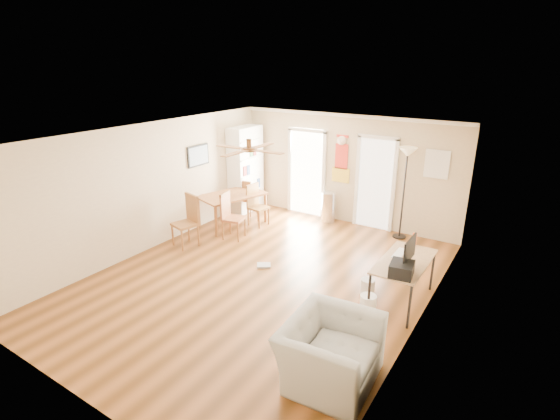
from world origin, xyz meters
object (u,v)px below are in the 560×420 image
Objects in this scene: bookshelf at (246,169)px; trash_can at (328,207)px; computer_desk at (402,281)px; dining_chair_right_b at (234,216)px; wastebasket_b at (368,304)px; dining_table at (232,209)px; dining_chair_right_a at (258,205)px; wastebasket_a at (368,287)px; armchair at (330,352)px; dining_chair_near at (184,222)px; printer at (402,269)px; torchiere_lamp at (403,194)px; dining_chair_far at (248,197)px.

bookshelf is 2.36m from trash_can.
trash_can is 3.73m from computer_desk.
computer_desk is at bearing -44.87° from trash_can.
dining_chair_right_b is 3.82m from wastebasket_b.
bookshelf is 1.45× the size of dining_table.
computer_desk is at bearing -105.22° from dining_chair_right_a.
bookshelf is at bearing 155.01° from computer_desk.
armchair is (0.35, -2.15, 0.25)m from wastebasket_a.
dining_chair_near is (0.30, -2.55, -0.55)m from bookshelf.
dining_chair_near is 4.04m from wastebasket_a.
printer is (4.05, -2.05, 0.36)m from dining_chair_right_a.
printer is at bearing -48.41° from bookshelf.
dining_table is 4.55m from wastebasket_b.
printer is at bearing -13.38° from armchair.
printer reaches higher than computer_desk.
dining_chair_right_a is 0.95× the size of dining_chair_right_b.
wastebasket_a is (-0.65, 0.44, -0.71)m from printer.
dining_chair_right_b is 3.73m from torchiere_lamp.
dining_chair_far is 5.03m from computer_desk.
bookshelf is at bearing 142.34° from printer.
dining_chair_right_a is 1.92m from dining_chair_near.
dining_chair_far is at bearing 11.87° from dining_chair_right_b.
torchiere_lamp is (3.70, 2.91, 0.47)m from dining_chair_near.
dining_chair_right_b is at bearing 168.89° from wastebasket_a.
dining_table is 1.54× the size of dining_chair_right_a.
dining_chair_right_a is 1.31× the size of trash_can.
dining_chair_far is 0.66× the size of computer_desk.
bookshelf is 5.69m from printer.
bookshelf is 1.08× the size of torchiere_lamp.
printer is at bearing -48.85° from trash_can.
bookshelf reaches higher than dining_chair_far.
computer_desk is 0.71m from wastebasket_b.
torchiere_lamp is at bearing -69.82° from dining_chair_right_b.
trash_can is at bearing 23.28° from armchair.
printer is (2.75, -3.14, 0.48)m from trash_can.
torchiere_lamp is at bearing 20.94° from dining_table.
computer_desk is at bearing -8.58° from armchair.
dining_chair_right_a is 0.81m from dining_chair_far.
dining_chair_far is (0.25, -0.26, -0.63)m from bookshelf.
wastebasket_b reaches higher than wastebasket_a.
dining_chair_far is 1.23× the size of trash_can.
torchiere_lamp is at bearing 96.57° from wastebasket_a.
dining_chair_near is (-0.61, -0.88, 0.03)m from dining_chair_right_b.
torchiere_lamp reaches higher than dining_chair_far.
dining_chair_far reaches higher than computer_desk.
armchair is at bearing -95.13° from computer_desk.
dining_chair_far is at bearing -162.28° from trash_can.
bookshelf reaches higher than armchair.
computer_desk is 1.16× the size of armchair.
dining_chair_near is at bearing 86.49° from dining_chair_far.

